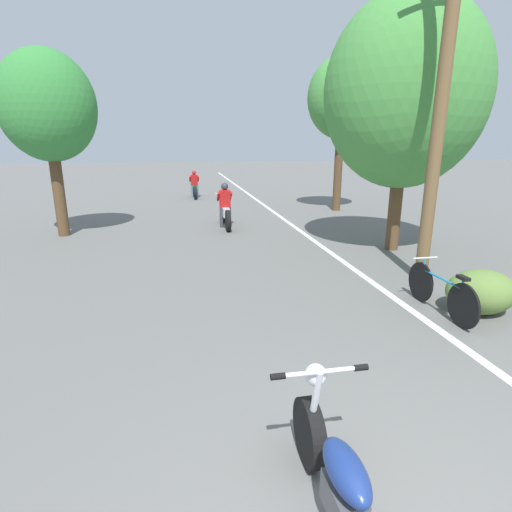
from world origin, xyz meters
The scene contains 10 objects.
lane_stripe_edge centered at (2.40, 12.72, 0.00)m, with size 0.14×48.00×0.01m, color white.
utility_pole centered at (3.42, 5.55, 3.75)m, with size 1.10×0.24×7.32m.
roadside_tree_right_near centered at (4.05, 7.85, 3.73)m, with size 3.81×3.43×5.93m.
roadside_tree_right_far centered at (4.98, 13.98, 4.23)m, with size 2.63×2.36×5.79m.
roadside_tree_left centered at (-4.61, 11.09, 3.55)m, with size 2.56×2.30×5.06m.
roadside_bush centered at (3.40, 3.93, 0.35)m, with size 1.10×0.88×0.70m.
motorcycle_foreground centered at (-0.24, 0.76, 0.39)m, with size 0.76×2.02×1.00m.
motorcycle_rider_lead centered at (0.20, 11.47, 0.53)m, with size 0.50×2.11×1.41m.
motorcycle_rider_far centered at (-0.49, 19.01, 0.50)m, with size 0.50×2.00×1.32m.
bicycle_parked centered at (2.76, 4.02, 0.36)m, with size 0.44×1.75×0.79m.
Camera 1 is at (-1.20, -1.23, 2.61)m, focal length 28.00 mm.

